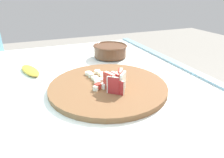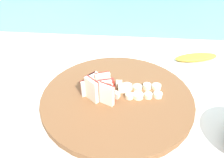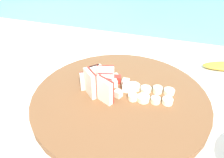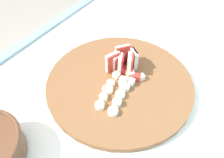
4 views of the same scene
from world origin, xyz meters
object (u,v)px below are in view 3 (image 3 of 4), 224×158
Objects in this scene: apple_wedge_fan at (99,83)px; banana_slice_rows at (149,94)px; cutting_board at (120,97)px; apple_dice_pile at (118,85)px.

banana_slice_rows is (0.12, 0.03, -0.02)m from apple_wedge_fan.
cutting_board is 3.74× the size of banana_slice_rows.
apple_dice_pile is at bearing 41.01° from apple_wedge_fan.
apple_dice_pile is (-0.01, 0.02, 0.02)m from cutting_board.
apple_dice_pile is (0.04, 0.03, -0.02)m from apple_wedge_fan.
apple_dice_pile reaches higher than banana_slice_rows.
cutting_board is 0.06m from apple_wedge_fan.
apple_wedge_fan is 1.11× the size of apple_dice_pile.
banana_slice_rows is at bearing 13.14° from apple_wedge_fan.
apple_wedge_fan is 0.13m from banana_slice_rows.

